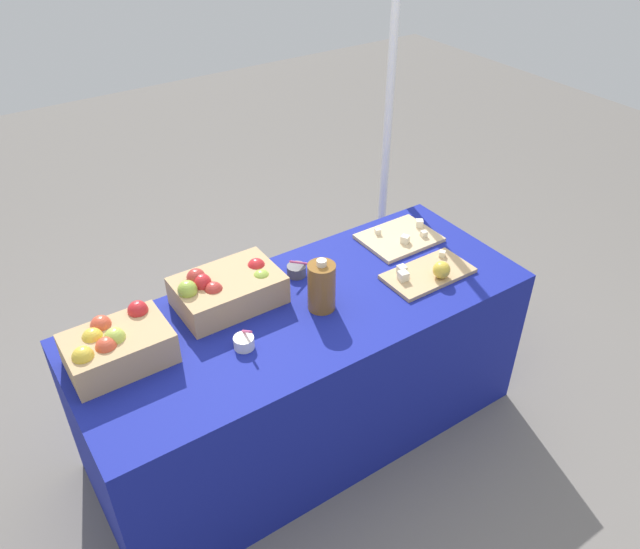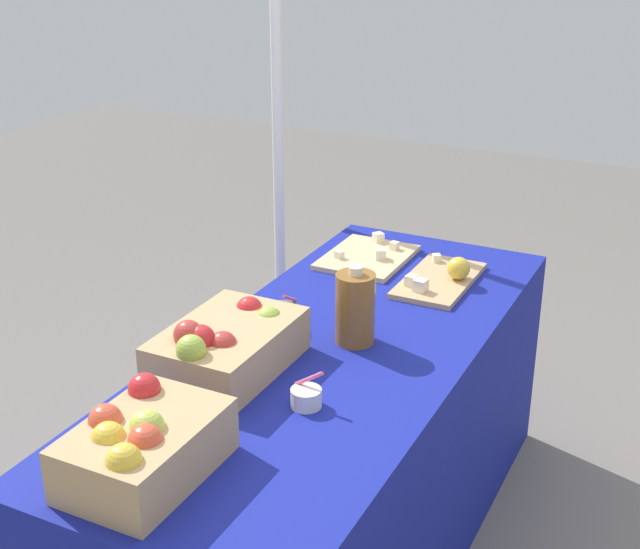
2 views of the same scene
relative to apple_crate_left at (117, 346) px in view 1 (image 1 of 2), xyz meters
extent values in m
plane|color=slate|center=(0.73, -0.10, -0.82)|extent=(10.00, 10.00, 0.00)
cube|color=navy|center=(0.73, -0.10, -0.45)|extent=(1.90, 0.76, 0.74)
cube|color=tan|center=(0.00, 0.00, -0.01)|extent=(0.36, 0.25, 0.13)
sphere|color=gold|center=(-0.12, -0.05, 0.05)|extent=(0.08, 0.08, 0.08)
sphere|color=red|center=(0.12, 0.08, 0.06)|extent=(0.08, 0.08, 0.08)
sphere|color=#D14C33|center=(-0.04, -0.04, 0.05)|extent=(0.08, 0.08, 0.08)
sphere|color=#B2C64C|center=(0.00, -0.02, 0.05)|extent=(0.08, 0.08, 0.08)
sphere|color=#B2C64C|center=(0.00, -0.03, 0.03)|extent=(0.08, 0.08, 0.08)
sphere|color=#D14C33|center=(-0.02, 0.08, 0.05)|extent=(0.08, 0.08, 0.08)
sphere|color=gold|center=(-0.06, 0.04, 0.04)|extent=(0.08, 0.08, 0.08)
cube|color=tan|center=(0.49, 0.09, -0.02)|extent=(0.42, 0.28, 0.12)
sphere|color=red|center=(0.39, 0.11, 0.05)|extent=(0.08, 0.08, 0.08)
sphere|color=#B2332D|center=(0.38, 0.14, 0.06)|extent=(0.08, 0.08, 0.08)
sphere|color=#99B742|center=(0.32, 0.09, 0.06)|extent=(0.08, 0.08, 0.08)
sphere|color=red|center=(0.63, 0.11, 0.03)|extent=(0.08, 0.08, 0.08)
sphere|color=#B2332D|center=(0.41, 0.06, 0.03)|extent=(0.08, 0.08, 0.08)
sphere|color=#99B742|center=(0.62, 0.04, 0.02)|extent=(0.08, 0.08, 0.08)
cube|color=tan|center=(1.29, -0.22, -0.07)|extent=(0.39, 0.21, 0.02)
cube|color=beige|center=(1.17, -0.20, -0.04)|extent=(0.04, 0.04, 0.04)
sphere|color=gold|center=(1.31, -0.27, -0.02)|extent=(0.08, 0.08, 0.08)
cube|color=beige|center=(1.43, -0.16, -0.05)|extent=(0.04, 0.04, 0.03)
cube|color=beige|center=(1.19, -0.16, -0.04)|extent=(0.04, 0.04, 0.04)
cube|color=#D1B284|center=(1.37, 0.08, -0.07)|extent=(0.35, 0.27, 0.02)
cube|color=beige|center=(1.36, 0.02, -0.04)|extent=(0.05, 0.05, 0.04)
cube|color=beige|center=(1.51, 0.10, -0.04)|extent=(0.05, 0.05, 0.03)
cube|color=beige|center=(1.31, 0.15, -0.05)|extent=(0.03, 0.03, 0.03)
cube|color=beige|center=(1.47, 0.01, -0.05)|extent=(0.03, 0.03, 0.03)
cylinder|color=#4C4C51|center=(0.82, 0.10, -0.05)|extent=(0.08, 0.08, 0.05)
cylinder|color=#EA598C|center=(0.82, 0.09, 0.00)|extent=(0.10, 0.02, 0.06)
cylinder|color=silver|center=(0.41, -0.18, -0.05)|extent=(0.08, 0.08, 0.05)
cylinder|color=#EA598C|center=(0.43, -0.18, -0.01)|extent=(0.01, 0.08, 0.06)
cylinder|color=brown|center=(0.79, -0.14, 0.03)|extent=(0.11, 0.11, 0.21)
cylinder|color=silver|center=(0.79, -0.14, 0.14)|extent=(0.04, 0.04, 0.02)
cylinder|color=white|center=(1.72, 0.62, 0.31)|extent=(0.04, 0.04, 2.25)
camera|label=1|loc=(-0.32, -1.79, 1.51)|focal=35.21mm
camera|label=2|loc=(-1.27, -1.06, 1.08)|focal=49.73mm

